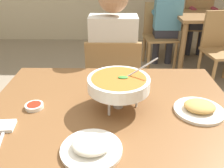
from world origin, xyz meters
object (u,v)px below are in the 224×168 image
(diner_main, at_px, (113,56))
(chair_bg_right, at_px, (159,31))
(rice_plate, at_px, (91,147))
(appetizer_plate, at_px, (199,108))
(patron_bg_right, at_px, (167,16))
(dining_table_far, at_px, (210,24))
(dining_table_main, at_px, (112,124))
(curry_bowl, at_px, (119,83))
(patron_bg_left, at_px, (198,9))
(chair_bg_window, at_px, (221,45))
(chair_bg_corner, at_px, (165,24))
(sauce_dish, at_px, (34,106))
(chair_diner_main, at_px, (113,84))
(chair_bg_left, at_px, (194,24))

(diner_main, height_order, chair_bg_right, diner_main)
(rice_plate, height_order, appetizer_plate, same)
(appetizer_plate, xyz_separation_m, patron_bg_right, (0.31, 2.43, -0.05))
(patron_bg_right, bearing_deg, dining_table_far, -3.22)
(dining_table_main, distance_m, appetizer_plate, 0.45)
(curry_bowl, xyz_separation_m, chair_bg_right, (0.62, 2.45, -0.39))
(dining_table_main, height_order, patron_bg_left, patron_bg_left)
(chair_bg_window, bearing_deg, patron_bg_left, 88.87)
(diner_main, xyz_separation_m, chair_bg_corner, (0.83, 2.11, -0.24))
(chair_bg_right, bearing_deg, chair_bg_corner, 69.17)
(diner_main, xyz_separation_m, patron_bg_right, (0.73, 1.59, 0.00))
(sauce_dish, relative_size, chair_bg_window, 0.10)
(dining_table_main, distance_m, chair_diner_main, 0.78)
(patron_bg_left, bearing_deg, dining_table_main, -114.46)
(chair_bg_corner, bearing_deg, diner_main, -111.40)
(chair_bg_corner, relative_size, patron_bg_left, 0.69)
(sauce_dish, distance_m, patron_bg_left, 3.43)
(rice_plate, bearing_deg, chair_bg_left, 66.89)
(chair_bg_corner, distance_m, patron_bg_right, 0.58)
(dining_table_main, bearing_deg, rice_plate, -102.82)
(chair_diner_main, distance_m, curry_bowl, 0.86)
(patron_bg_left, bearing_deg, chair_diner_main, -121.56)
(sauce_dish, bearing_deg, curry_bowl, 3.01)
(dining_table_main, xyz_separation_m, rice_plate, (-0.07, -0.32, 0.13))
(dining_table_main, bearing_deg, patron_bg_left, 65.54)
(chair_diner_main, xyz_separation_m, curry_bowl, (0.03, -0.76, 0.39))
(rice_plate, xyz_separation_m, chair_bg_corner, (0.90, 3.23, -0.28))
(diner_main, distance_m, dining_table_far, 2.06)
(chair_bg_right, bearing_deg, sauce_dish, -112.79)
(chair_bg_window, relative_size, patron_bg_right, 0.69)
(diner_main, xyz_separation_m, dining_table_far, (1.35, 1.56, -0.11))
(dining_table_main, height_order, diner_main, diner_main)
(appetizer_plate, bearing_deg, dining_table_far, 68.98)
(chair_bg_corner, relative_size, patron_bg_right, 0.69)
(sauce_dish, xyz_separation_m, dining_table_far, (1.73, 2.37, -0.15))
(sauce_dish, distance_m, chair_bg_corner, 3.18)
(patron_bg_right, bearing_deg, curry_bowl, -106.33)
(sauce_dish, height_order, chair_bg_right, chair_bg_right)
(diner_main, bearing_deg, appetizer_plate, -63.14)
(chair_diner_main, distance_m, sauce_dish, 0.92)
(dining_table_main, relative_size, chair_bg_left, 1.39)
(chair_bg_left, xyz_separation_m, chair_bg_window, (0.02, -1.06, 0.00))
(appetizer_plate, relative_size, chair_bg_right, 0.27)
(appetizer_plate, relative_size, chair_bg_corner, 0.27)
(appetizer_plate, bearing_deg, chair_diner_main, 117.79)
(dining_table_main, bearing_deg, chair_bg_right, 75.06)
(sauce_dish, relative_size, chair_bg_left, 0.10)
(rice_plate, relative_size, patron_bg_left, 0.18)
(dining_table_far, xyz_separation_m, patron_bg_left, (-0.01, 0.59, 0.11))
(curry_bowl, relative_size, patron_bg_left, 0.25)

